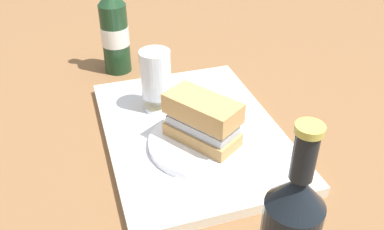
{
  "coord_description": "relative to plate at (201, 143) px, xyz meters",
  "views": [
    {
      "loc": [
        -0.61,
        0.19,
        0.48
      ],
      "look_at": [
        0.0,
        0.0,
        0.05
      ],
      "focal_mm": 38.96,
      "sensor_mm": 36.0,
      "label": 1
    }
  ],
  "objects": [
    {
      "name": "ground_plane",
      "position": [
        0.06,
        -0.0,
        -0.03
      ],
      "size": [
        3.0,
        3.0,
        0.0
      ],
      "primitive_type": "plane",
      "color": "brown"
    },
    {
      "name": "tray",
      "position": [
        0.06,
        -0.0,
        -0.02
      ],
      "size": [
        0.44,
        0.32,
        0.02
      ],
      "primitive_type": "cube",
      "color": "beige",
      "rests_on": "ground_plane"
    },
    {
      "name": "placemat",
      "position": [
        0.06,
        -0.0,
        -0.01
      ],
      "size": [
        0.38,
        0.27,
        0.0
      ],
      "primitive_type": "cube",
      "color": "silver",
      "rests_on": "tray"
    },
    {
      "name": "plate",
      "position": [
        0.0,
        0.0,
        0.0
      ],
      "size": [
        0.19,
        0.19,
        0.01
      ],
      "primitive_type": "cylinder",
      "color": "white",
      "rests_on": "placemat"
    },
    {
      "name": "sandwich",
      "position": [
        0.0,
        0.0,
        0.05
      ],
      "size": [
        0.14,
        0.12,
        0.08
      ],
      "rotation": [
        0.0,
        0.0,
        0.58
      ],
      "color": "tan",
      "rests_on": "plate"
    },
    {
      "name": "beer_glass",
      "position": [
        0.15,
        0.04,
        0.06
      ],
      "size": [
        0.06,
        0.06,
        0.12
      ],
      "color": "silver",
      "rests_on": "placemat"
    },
    {
      "name": "napkin_folded",
      "position": [
        0.16,
        -0.08,
        -0.0
      ],
      "size": [
        0.09,
        0.07,
        0.01
      ],
      "primitive_type": "cube",
      "color": "white",
      "rests_on": "placemat"
    },
    {
      "name": "beer_bottle",
      "position": [
        0.37,
        0.09,
        0.08
      ],
      "size": [
        0.07,
        0.07,
        0.27
      ],
      "color": "#19381E",
      "rests_on": "ground_plane"
    }
  ]
}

